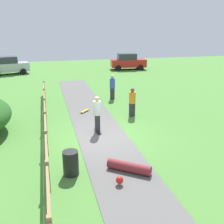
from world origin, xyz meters
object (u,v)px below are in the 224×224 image
skater_riding (97,112)px  skateboard_loose (85,111)px  skater_fallen (128,168)px  parked_car_red (128,61)px  trash_bin (71,163)px  bystander_blue (112,86)px  bystander_orange (132,101)px  parked_car_silver (8,65)px

skater_riding → skateboard_loose: 3.53m
skater_fallen → parked_car_red: bearing=72.5°
trash_bin → parked_car_red: bearing=67.7°
skater_riding → bystander_blue: size_ratio=1.05×
parked_car_red → skater_riding: bearing=-111.8°
skater_riding → bystander_orange: skater_riding is taller
skateboard_loose → bystander_blue: bystander_blue is taller
skater_fallen → bystander_blue: size_ratio=0.86×
trash_bin → bystander_blue: bystander_blue is taller
skater_fallen → skateboard_loose: skater_fallen is taller
trash_bin → parked_car_silver: 22.92m
skater_fallen → bystander_blue: bystander_blue is taller
trash_bin → bystander_blue: bearing=67.4°
skater_riding → bystander_blue: bearing=69.0°
skater_riding → parked_car_red: bearing=68.2°
skateboard_loose → parked_car_silver: size_ratio=0.16×
skater_riding → skateboard_loose: (-0.13, 3.39, -0.96)m
trash_bin → bystander_blue: 10.36m
parked_car_red → skateboard_loose: bearing=-116.4°
parked_car_red → parked_car_silver: size_ratio=0.98×
bystander_orange → bystander_blue: (-0.18, 3.96, 0.04)m
skater_riding → bystander_orange: bearing=38.8°
skater_fallen → bystander_orange: size_ratio=0.89×
skater_fallen → bystander_orange: (2.14, 6.01, 0.73)m
bystander_orange → parked_car_silver: bearing=117.1°
skater_fallen → parked_car_silver: bearing=105.9°
skater_riding → parked_car_red: parked_car_red is taller
skateboard_loose → bystander_orange: size_ratio=0.43×
skateboard_loose → bystander_orange: bystander_orange is taller
skater_riding → bystander_blue: skater_riding is taller
bystander_orange → skateboard_loose: bearing=151.4°
skater_fallen → parked_car_silver: size_ratio=0.34×
parked_car_red → parked_car_silver: 13.74m
bystander_blue → bystander_orange: bearing=-87.4°
parked_car_red → trash_bin: bearing=-112.3°
trash_bin → parked_car_silver: size_ratio=0.20×
trash_bin → skateboard_loose: (1.56, 7.01, -0.36)m
trash_bin → parked_car_red: parked_car_red is taller
skater_riding → skater_fallen: skater_riding is taller
skater_riding → parked_car_red: size_ratio=0.42×
skater_fallen → bystander_orange: bystander_orange is taller
skater_fallen → bystander_blue: (1.96, 9.97, 0.77)m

